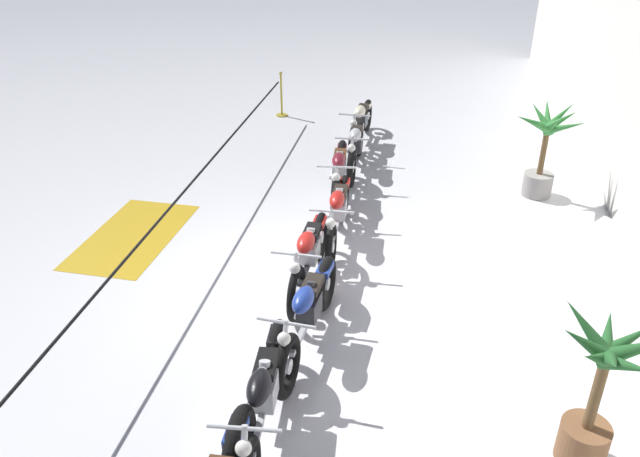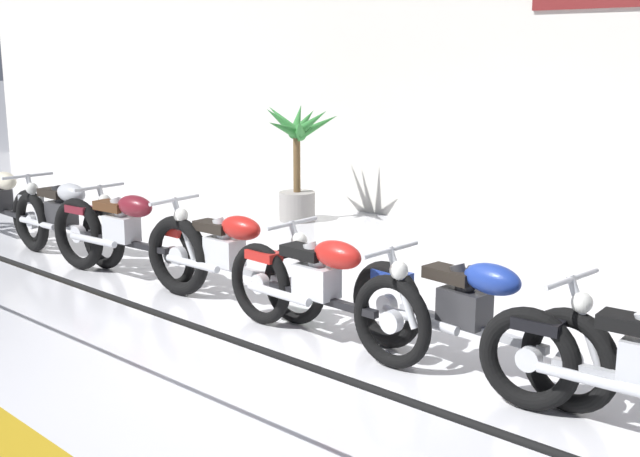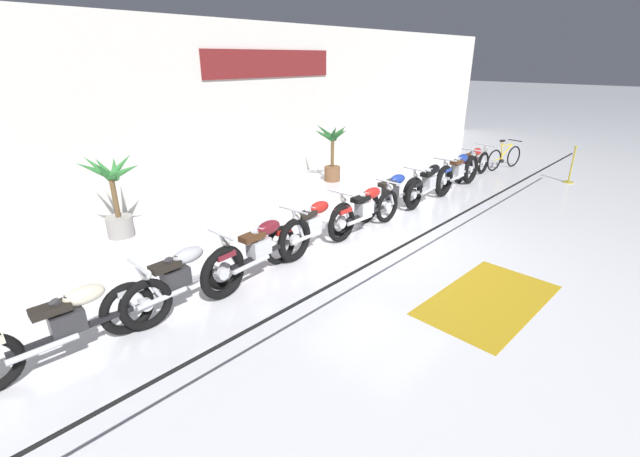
% 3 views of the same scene
% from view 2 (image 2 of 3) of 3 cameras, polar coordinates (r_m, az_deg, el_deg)
% --- Properties ---
extents(ground_plane, '(120.00, 120.00, 0.00)m').
position_cam_2_polar(ground_plane, '(6.32, -3.05, -9.19)').
color(ground_plane, silver).
extents(back_wall, '(28.00, 0.29, 4.20)m').
position_cam_2_polar(back_wall, '(10.16, 18.12, 10.58)').
color(back_wall, silver).
rests_on(back_wall, ground).
extents(motorcycle_cream_0, '(2.41, 0.62, 0.93)m').
position_cam_2_polar(motorcycle_cream_0, '(10.85, -21.74, 1.64)').
color(motorcycle_cream_0, black).
rests_on(motorcycle_cream_0, ground).
extents(motorcycle_silver_1, '(2.22, 0.62, 0.93)m').
position_cam_2_polar(motorcycle_silver_1, '(9.66, -17.71, 0.69)').
color(motorcycle_silver_1, black).
rests_on(motorcycle_silver_1, ground).
extents(motorcycle_maroon_2, '(2.37, 0.62, 0.97)m').
position_cam_2_polar(motorcycle_maroon_2, '(8.46, -13.67, -0.52)').
color(motorcycle_maroon_2, black).
rests_on(motorcycle_maroon_2, ground).
extents(motorcycle_red_3, '(2.36, 0.62, 0.92)m').
position_cam_2_polar(motorcycle_red_3, '(7.51, -6.51, -2.00)').
color(motorcycle_red_3, black).
rests_on(motorcycle_red_3, ground).
extents(motorcycle_red_4, '(2.18, 0.62, 0.94)m').
position_cam_2_polar(motorcycle_red_4, '(6.46, 0.11, -4.25)').
color(motorcycle_red_4, black).
rests_on(motorcycle_red_4, ground).
extents(motorcycle_blue_5, '(2.33, 0.62, 0.93)m').
position_cam_2_polar(motorcycle_blue_5, '(5.93, 10.64, -6.20)').
color(motorcycle_blue_5, black).
rests_on(motorcycle_blue_5, ground).
extents(potted_palm_right_of_row, '(1.12, 1.10, 1.68)m').
position_cam_2_polar(potted_palm_right_of_row, '(11.20, -1.62, 4.77)').
color(potted_palm_right_of_row, gray).
rests_on(potted_palm_right_of_row, ground).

